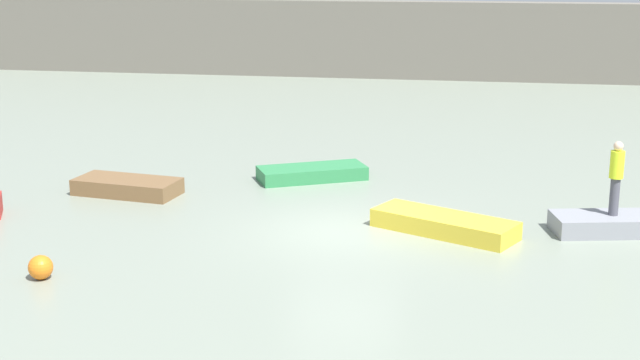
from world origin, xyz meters
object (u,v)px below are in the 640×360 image
at_px(rowboat_grey, 612,224).
at_px(mooring_buoy, 41,267).
at_px(person_hiviz_shirt, 616,174).
at_px(rowboat_green, 312,173).
at_px(rowboat_brown, 127,186).
at_px(rowboat_yellow, 444,224).

xyz_separation_m(rowboat_grey, mooring_buoy, (-11.73, -5.11, 0.03)).
bearing_deg(person_hiviz_shirt, rowboat_green, 154.53).
bearing_deg(rowboat_brown, rowboat_grey, 2.46).
distance_m(person_hiviz_shirt, mooring_buoy, 12.84).
bearing_deg(rowboat_yellow, mooring_buoy, -124.33).
bearing_deg(rowboat_yellow, person_hiviz_shirt, 36.22).
xyz_separation_m(rowboat_yellow, mooring_buoy, (-7.87, -4.44, 0.04)).
bearing_deg(person_hiviz_shirt, rowboat_grey, 90.00).
bearing_deg(mooring_buoy, rowboat_brown, 95.88).
relative_size(rowboat_green, rowboat_grey, 1.11).
height_order(rowboat_grey, person_hiviz_shirt, person_hiviz_shirt).
bearing_deg(rowboat_grey, rowboat_yellow, 177.54).
distance_m(rowboat_grey, mooring_buoy, 12.79).
bearing_deg(mooring_buoy, rowboat_green, 65.89).
height_order(rowboat_brown, mooring_buoy, mooring_buoy).
height_order(rowboat_green, mooring_buoy, mooring_buoy).
relative_size(rowboat_grey, person_hiviz_shirt, 1.56).
distance_m(rowboat_yellow, rowboat_grey, 3.91).
xyz_separation_m(person_hiviz_shirt, mooring_buoy, (-11.73, -5.11, -1.15)).
bearing_deg(rowboat_yellow, rowboat_brown, -166.82).
relative_size(rowboat_grey, mooring_buoy, 5.49).
bearing_deg(mooring_buoy, rowboat_yellow, 29.41).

